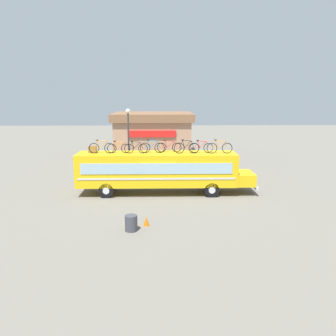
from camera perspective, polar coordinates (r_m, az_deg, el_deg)
The scene contains 15 objects.
ground_plane at distance 25.05m, azimuth -1.80°, elevation -4.09°, with size 120.00×120.00×0.00m, color slate.
bus at distance 24.64m, azimuth -1.26°, elevation -0.24°, with size 12.43×2.47×2.89m.
luggage_bag_1 at distance 25.00m, azimuth -12.13°, elevation 2.94°, with size 0.54×0.39×0.47m, color olive.
rooftop_bicycle_1 at distance 24.66m, azimuth -10.70°, elevation 3.26°, with size 1.78×0.44×0.95m.
rooftop_bicycle_2 at distance 24.61m, azimuth -8.00°, elevation 3.25°, with size 1.61×0.44×0.86m.
rooftop_bicycle_3 at distance 24.34m, azimuth -5.23°, elevation 3.24°, with size 1.62×0.44×0.87m.
rooftop_bicycle_4 at distance 24.42m, azimuth -2.57°, elevation 3.36°, with size 1.72×0.44×0.94m.
rooftop_bicycle_5 at distance 24.76m, azimuth 0.18°, elevation 3.43°, with size 1.73×0.44×0.88m.
rooftop_bicycle_6 at distance 24.22m, azimuth 3.01°, elevation 3.32°, with size 1.74×0.44×0.97m.
rooftop_bicycle_7 at distance 24.58m, azimuth 5.43°, elevation 3.34°, with size 1.64×0.44×0.90m.
rooftop_bicycle_8 at distance 24.44m, azimuth 8.34°, elevation 3.28°, with size 1.77×0.44×0.96m.
roadside_building at distance 40.93m, azimuth -2.46°, elevation 5.57°, with size 8.93×8.31×4.90m.
trash_bin at distance 18.22m, azimuth -5.99°, elevation -8.87°, with size 0.64×0.64×0.82m, color #3F3F47.
traffic_cone at distance 18.89m, azimuth -3.51°, elevation -8.57°, with size 0.32×0.32×0.51m, color orange.
street_lamp at distance 29.22m, azimuth -6.43°, elevation 5.54°, with size 0.39×0.39×5.76m.
Camera 1 is at (0.24, -24.13, 6.72)m, focal length 37.64 mm.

